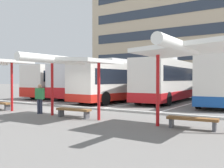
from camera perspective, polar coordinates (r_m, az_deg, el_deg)
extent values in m
plane|color=slate|center=(16.49, -11.79, -5.53)|extent=(160.00, 160.00, 0.00)
cube|color=#C6B293|center=(48.58, 19.07, 9.48)|extent=(37.15, 14.02, 18.10)
cube|color=#2D3847|center=(41.25, 16.67, 1.17)|extent=(34.18, 0.08, 1.59)
cube|color=#2D3847|center=(41.42, 16.70, 6.18)|extent=(34.18, 0.08, 1.59)
cube|color=#2D3847|center=(41.90, 16.73, 11.11)|extent=(34.18, 0.08, 1.59)
cube|color=#2D3847|center=(42.68, 16.75, 15.90)|extent=(34.18, 0.08, 1.59)
cube|color=silver|center=(28.13, -10.09, 0.75)|extent=(3.37, 10.43, 2.93)
cube|color=red|center=(28.15, -10.08, -1.36)|extent=(3.41, 10.48, 0.86)
cube|color=black|center=(28.13, -10.09, 1.60)|extent=(3.33, 9.62, 1.00)
cube|color=black|center=(32.28, -4.46, 1.43)|extent=(2.25, 0.26, 1.76)
cube|color=silver|center=(27.17, -11.79, 4.20)|extent=(1.71, 2.32, 0.36)
cylinder|color=black|center=(31.68, -7.79, -1.45)|extent=(0.38, 1.02, 1.00)
cylinder|color=black|center=(30.35, -4.19, -1.56)|extent=(0.38, 1.02, 1.00)
cylinder|color=black|center=(26.31, -16.89, -2.00)|extent=(0.38, 1.02, 1.00)
cylinder|color=black|center=(24.70, -13.03, -2.18)|extent=(0.38, 1.02, 1.00)
cube|color=silver|center=(25.95, -3.67, 0.75)|extent=(3.15, 10.53, 2.94)
cube|color=red|center=(25.97, -3.67, -1.49)|extent=(3.19, 10.57, 0.91)
cube|color=black|center=(25.95, -3.67, 1.71)|extent=(3.14, 9.70, 0.97)
cube|color=black|center=(30.10, 2.64, 1.46)|extent=(2.27, 0.21, 1.76)
cube|color=silver|center=(25.00, -5.59, 4.51)|extent=(1.66, 2.28, 0.36)
cylinder|color=black|center=(29.54, -0.97, -1.63)|extent=(0.36, 1.02, 1.00)
cylinder|color=black|center=(28.17, 2.89, -1.76)|extent=(0.36, 1.02, 1.00)
cylinder|color=black|center=(24.19, -11.31, -2.24)|extent=(0.36, 1.02, 1.00)
cylinder|color=black|center=(22.50, -7.22, -2.48)|extent=(0.36, 1.02, 1.00)
cube|color=silver|center=(22.45, 2.38, 0.67)|extent=(3.41, 11.17, 2.91)
cube|color=red|center=(22.48, 2.37, -2.33)|extent=(3.45, 11.21, 0.56)
cube|color=black|center=(22.45, 2.38, 1.57)|extent=(3.36, 10.29, 1.10)
cube|color=black|center=(27.10, 9.05, 1.46)|extent=(2.22, 0.26, 1.75)
cube|color=silver|center=(21.39, 0.25, 5.03)|extent=(1.69, 2.32, 0.36)
cylinder|color=black|center=(26.37, 5.20, -1.95)|extent=(0.38, 1.02, 1.00)
cylinder|color=black|center=(25.21, 9.66, -2.10)|extent=(0.38, 1.02, 1.00)
cylinder|color=black|center=(20.23, -6.72, -2.87)|extent=(0.38, 1.02, 1.00)
cylinder|color=black|center=(18.69, -1.61, -3.19)|extent=(0.38, 1.02, 1.00)
cube|color=silver|center=(22.58, 12.49, 0.88)|extent=(2.84, 10.88, 3.10)
cube|color=red|center=(22.62, 12.48, -2.19)|extent=(2.89, 10.93, 0.67)
cube|color=black|center=(22.58, 12.50, 2.08)|extent=(2.84, 10.02, 1.05)
cube|color=black|center=(27.73, 16.00, 1.67)|extent=(2.17, 0.16, 1.86)
cube|color=silver|center=(21.37, 11.36, 5.52)|extent=(1.56, 2.25, 0.36)
cylinder|color=black|center=(26.58, 12.75, -1.95)|extent=(0.33, 1.01, 1.00)
cylinder|color=black|center=(25.97, 17.51, -2.05)|extent=(0.33, 1.01, 1.00)
cylinder|color=black|center=(19.51, 5.77, -3.02)|extent=(0.33, 1.01, 1.00)
cylinder|color=black|center=(18.67, 12.09, -3.22)|extent=(0.33, 1.01, 1.00)
cube|color=silver|center=(21.77, 23.15, 0.91)|extent=(3.73, 12.19, 3.17)
cube|color=#194C9E|center=(21.81, 23.12, -2.45)|extent=(3.78, 12.23, 0.61)
cube|color=black|center=(21.77, 23.16, 2.26)|extent=(3.66, 11.24, 1.04)
cube|color=silver|center=(20.35, 22.90, 5.88)|extent=(1.72, 2.34, 0.36)
cylinder|color=black|center=(26.28, 21.25, -2.03)|extent=(0.40, 1.03, 1.00)
cylinder|color=black|center=(17.57, 18.40, -3.52)|extent=(0.40, 1.03, 1.00)
cube|color=white|center=(29.31, -13.21, -2.65)|extent=(0.16, 14.00, 0.01)
cube|color=white|center=(26.69, -7.50, -2.99)|extent=(0.16, 14.00, 0.01)
cube|color=white|center=(24.40, -0.64, -3.36)|extent=(0.16, 14.00, 0.01)
cube|color=white|center=(22.52, 7.52, -3.74)|extent=(0.16, 14.00, 0.01)
cube|color=white|center=(21.17, 16.93, -4.08)|extent=(0.16, 14.00, 0.01)
cylinder|color=red|center=(16.44, -21.10, -0.54)|extent=(0.14, 0.14, 2.89)
cube|color=brown|center=(17.63, -23.32, -3.86)|extent=(1.76, 0.43, 0.10)
cube|color=#4C4C51|center=(17.04, -21.95, -4.78)|extent=(0.12, 0.34, 0.35)
cylinder|color=red|center=(13.93, -12.98, -1.12)|extent=(0.14, 0.14, 2.73)
cylinder|color=red|center=(11.96, -2.92, -1.45)|extent=(0.14, 0.14, 2.73)
cube|color=white|center=(12.92, -8.35, 5.13)|extent=(4.00, 2.87, 0.39)
cylinder|color=white|center=(11.98, -12.42, 5.29)|extent=(0.36, 4.00, 0.36)
cube|color=brown|center=(12.94, -8.44, -5.55)|extent=(1.88, 0.54, 0.10)
cube|color=#4C4C51|center=(13.45, -11.08, -6.27)|extent=(0.14, 0.34, 0.35)
cube|color=#4C4C51|center=(12.51, -5.58, -6.81)|extent=(0.14, 0.34, 0.35)
cylinder|color=red|center=(10.59, 10.00, -1.23)|extent=(0.14, 0.14, 2.93)
cube|color=white|center=(10.20, 17.13, 7.36)|extent=(3.72, 3.18, 0.35)
cylinder|color=white|center=(8.83, 14.57, 8.16)|extent=(0.36, 3.72, 0.36)
cube|color=brown|center=(10.31, 17.17, -7.28)|extent=(1.90, 0.58, 0.10)
cube|color=#4C4C51|center=(10.52, 12.90, -8.33)|extent=(0.15, 0.34, 0.35)
cube|color=#4C4C51|center=(10.23, 21.54, -8.65)|extent=(0.15, 0.34, 0.35)
cube|color=#ADADA8|center=(17.43, -8.76, -4.96)|extent=(44.00, 0.24, 0.12)
cylinder|color=#33384C|center=(14.73, -15.27, -4.77)|extent=(0.14, 0.14, 0.80)
cylinder|color=#33384C|center=(14.82, -15.81, -4.74)|extent=(0.14, 0.14, 0.80)
cube|color=#338C4C|center=(14.72, -15.56, -2.04)|extent=(0.51, 0.35, 0.60)
sphere|color=tan|center=(14.70, -15.57, -0.45)|extent=(0.22, 0.22, 0.22)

